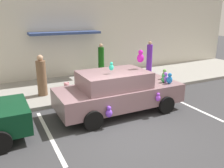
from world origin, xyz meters
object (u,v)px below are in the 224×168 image
at_px(pedestrian_walking_past, 101,61).
at_px(pedestrian_by_lamp, 42,77).
at_px(plush_covered_car, 118,91).
at_px(pedestrian_near_shopfront, 149,59).
at_px(teddy_bear_on_sidewalk, 67,89).

height_order(pedestrian_walking_past, pedestrian_by_lamp, pedestrian_walking_past).
xyz_separation_m(plush_covered_car, pedestrian_near_shopfront, (4.00, 3.71, 0.23)).
distance_m(plush_covered_car, teddy_bear_on_sidewalk, 2.58).
bearing_deg(plush_covered_car, pedestrian_near_shopfront, 42.87).
relative_size(plush_covered_car, pedestrian_walking_past, 2.54).
distance_m(plush_covered_car, pedestrian_walking_past, 4.61).
xyz_separation_m(pedestrian_near_shopfront, pedestrian_walking_past, (-2.69, 0.70, -0.03)).
height_order(plush_covered_car, teddy_bear_on_sidewalk, plush_covered_car).
height_order(plush_covered_car, pedestrian_by_lamp, plush_covered_car).
height_order(pedestrian_near_shopfront, pedestrian_walking_past, pedestrian_near_shopfront).
bearing_deg(teddy_bear_on_sidewalk, pedestrian_near_shopfront, 15.94).
bearing_deg(teddy_bear_on_sidewalk, pedestrian_walking_past, 40.33).
distance_m(teddy_bear_on_sidewalk, pedestrian_by_lamp, 1.17).
height_order(teddy_bear_on_sidewalk, pedestrian_walking_past, pedestrian_walking_past).
distance_m(pedestrian_near_shopfront, pedestrian_walking_past, 2.78).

